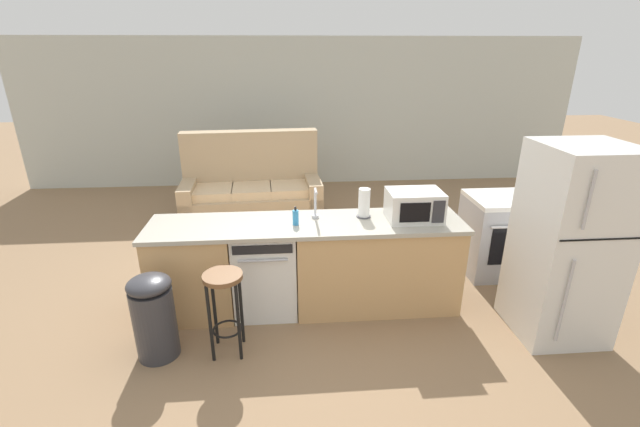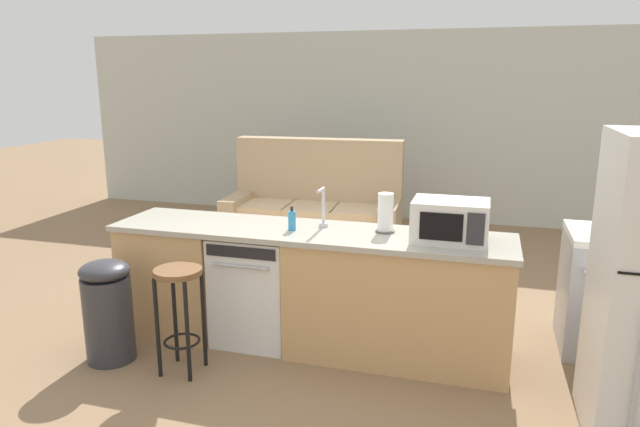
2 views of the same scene
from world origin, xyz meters
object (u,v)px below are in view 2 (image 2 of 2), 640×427
(microwave, at_px, (450,221))
(couch, at_px, (315,214))
(paper_towel_roll, at_px, (385,213))
(stove_range, at_px, (618,293))
(bar_stool, at_px, (179,298))
(trash_bin, at_px, (108,310))
(dishwasher, at_px, (258,286))
(soap_bottle, at_px, (292,220))

(microwave, height_order, couch, couch)
(paper_towel_roll, bearing_deg, microwave, -12.35)
(stove_range, distance_m, couch, 3.48)
(bar_stool, height_order, trash_bin, same)
(dishwasher, relative_size, microwave, 1.68)
(stove_range, distance_m, paper_towel_roll, 1.81)
(trash_bin, bearing_deg, paper_towel_roll, 21.54)
(dishwasher, distance_m, stove_range, 2.66)
(dishwasher, bearing_deg, couch, 96.83)
(couch, bearing_deg, soap_bottle, -76.73)
(dishwasher, relative_size, trash_bin, 1.14)
(bar_stool, bearing_deg, paper_towel_roll, 30.16)
(soap_bottle, height_order, bar_stool, soap_bottle)
(paper_towel_roll, relative_size, couch, 0.14)
(soap_bottle, distance_m, couch, 2.66)
(microwave, distance_m, couch, 3.08)
(paper_towel_roll, distance_m, soap_bottle, 0.67)
(stove_range, xyz_separation_m, paper_towel_roll, (-1.65, -0.45, 0.59))
(microwave, distance_m, trash_bin, 2.46)
(microwave, xyz_separation_m, bar_stool, (-1.71, -0.63, -0.50))
(dishwasher, xyz_separation_m, trash_bin, (-0.88, -0.63, -0.04))
(stove_range, relative_size, soap_bottle, 5.11)
(microwave, relative_size, trash_bin, 0.68)
(paper_towel_roll, distance_m, bar_stool, 1.54)
(stove_range, relative_size, microwave, 1.80)
(dishwasher, height_order, stove_range, stove_range)
(bar_stool, bearing_deg, couch, 89.89)
(stove_range, xyz_separation_m, microwave, (-1.19, -0.55, 0.59))
(dishwasher, xyz_separation_m, couch, (-0.30, 2.48, -0.03))
(dishwasher, xyz_separation_m, microwave, (1.41, -0.00, 0.62))
(microwave, xyz_separation_m, couch, (-1.70, 2.48, -0.65))
(paper_towel_roll, height_order, trash_bin, paper_towel_roll)
(microwave, bearing_deg, paper_towel_roll, 167.65)
(stove_range, height_order, bar_stool, stove_range)
(dishwasher, xyz_separation_m, bar_stool, (-0.30, -0.63, 0.11))
(microwave, height_order, bar_stool, microwave)
(stove_range, distance_m, bar_stool, 3.13)
(stove_range, relative_size, bar_stool, 1.22)
(dishwasher, height_order, paper_towel_roll, paper_towel_roll)
(bar_stool, distance_m, trash_bin, 0.60)
(paper_towel_roll, relative_size, soap_bottle, 1.60)
(microwave, xyz_separation_m, paper_towel_roll, (-0.46, 0.10, -0.00))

